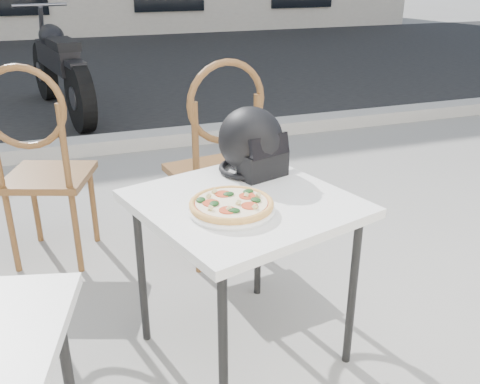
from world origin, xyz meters
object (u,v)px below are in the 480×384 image
object	(u,v)px
cafe_table_main	(244,214)
motorcycle	(59,69)
cafe_chair_main	(218,152)
helmet	(252,144)
pizza	(231,204)
plate	(231,209)
cafe_chair_side	(39,157)

from	to	relation	value
cafe_table_main	motorcycle	distance (m)	4.35
cafe_table_main	cafe_chair_main	size ratio (longest dim) A/B	0.82
helmet	cafe_chair_main	size ratio (longest dim) A/B	0.31
motorcycle	cafe_table_main	bearing A→B (deg)	-93.70
helmet	pizza	bearing A→B (deg)	-138.05
plate	cafe_chair_main	size ratio (longest dim) A/B	0.37
cafe_chair_main	pizza	bearing A→B (deg)	67.17
cafe_chair_side	motorcycle	xyz separation A→B (m)	(0.20, 3.28, -0.12)
cafe_table_main	plate	xyz separation A→B (m)	(-0.08, -0.09, 0.07)
plate	cafe_chair_side	world-z (taller)	cafe_chair_side
plate	helmet	distance (m)	0.42
pizza	plate	bearing A→B (deg)	-95.46
helmet	motorcycle	size ratio (longest dim) A/B	0.16
plate	cafe_chair_main	bearing A→B (deg)	75.83
cafe_chair_main	cafe_chair_side	xyz separation A→B (m)	(-0.88, 0.24, -0.01)
cafe_chair_side	motorcycle	size ratio (longest dim) A/B	0.50
pizza	cafe_table_main	bearing A→B (deg)	48.34
plate	helmet	world-z (taller)	helmet
cafe_chair_main	plate	bearing A→B (deg)	67.17
cafe_table_main	pizza	distance (m)	0.15
motorcycle	cafe_chair_main	bearing A→B (deg)	-89.90
cafe_table_main	cafe_chair_main	world-z (taller)	cafe_chair_main
pizza	cafe_chair_side	world-z (taller)	cafe_chair_side
cafe_chair_side	helmet	bearing A→B (deg)	158.27
cafe_table_main	plate	world-z (taller)	plate
cafe_chair_main	cafe_chair_side	bearing A→B (deg)	-24.07
cafe_chair_main	cafe_chair_side	distance (m)	0.91
helmet	cafe_chair_main	xyz separation A→B (m)	(0.01, 0.52, -0.21)
cafe_table_main	cafe_chair_side	size ratio (longest dim) A/B	0.83
cafe_table_main	helmet	xyz separation A→B (m)	(0.13, 0.26, 0.19)
cafe_table_main	helmet	bearing A→B (deg)	63.71
pizza	motorcycle	xyz separation A→B (m)	(-0.46, 4.40, -0.25)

